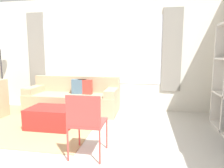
# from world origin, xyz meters

# --- Properties ---
(wall_back) EXTENTS (6.74, 0.11, 2.70)m
(wall_back) POSITION_xyz_m (0.00, 3.34, 1.36)
(wall_back) COLOR silver
(wall_back) RESTS_ON ground_plane
(area_rug) EXTENTS (2.85, 2.28, 0.01)m
(area_rug) POSITION_xyz_m (-1.23, 2.00, 0.01)
(area_rug) COLOR tan
(area_rug) RESTS_ON ground_plane
(couch_main) EXTENTS (2.13, 0.84, 0.82)m
(couch_main) POSITION_xyz_m (-0.57, 2.88, 0.31)
(couch_main) COLOR tan
(couch_main) RESTS_ON ground_plane
(ottoman) EXTENTS (0.81, 0.59, 0.38)m
(ottoman) POSITION_xyz_m (-0.60, 1.80, 0.19)
(ottoman) COLOR #A82823
(ottoman) RESTS_ON ground_plane
(floor_lamp) EXTENTS (0.30, 0.30, 1.75)m
(floor_lamp) POSITION_xyz_m (-2.55, 3.02, 1.48)
(floor_lamp) COLOR black
(floor_lamp) RESTS_ON ground_plane
(folding_chair) EXTENTS (0.44, 0.46, 0.86)m
(folding_chair) POSITION_xyz_m (0.38, 0.85, 0.52)
(folding_chair) COLOR #CC3D38
(folding_chair) RESTS_ON ground_plane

